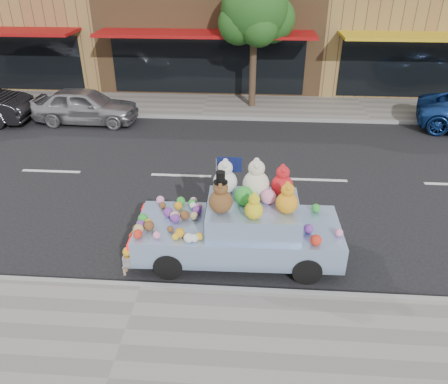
{
  "coord_description": "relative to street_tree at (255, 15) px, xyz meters",
  "views": [
    {
      "loc": [
        2.11,
        -11.52,
        5.92
      ],
      "look_at": [
        1.51,
        -3.15,
        1.25
      ],
      "focal_mm": 35.0,
      "sensor_mm": 36.0,
      "label": 1
    }
  ],
  "objects": [
    {
      "name": "art_car",
      "position": [
        -0.14,
        -10.33,
        -2.9
      ],
      "size": [
        4.52,
        1.86,
        2.24
      ],
      "rotation": [
        0.0,
        0.0,
        0.02
      ],
      "color": "black",
      "rests_on": "ground"
    },
    {
      "name": "far_kerb",
      "position": [
        -2.03,
        -1.55,
        -3.63
      ],
      "size": [
        60.0,
        0.12,
        0.13
      ],
      "primitive_type": "cube",
      "color": "gray",
      "rests_on": "ground"
    },
    {
      "name": "far_sidewalk",
      "position": [
        -2.03,
        -0.05,
        -3.63
      ],
      "size": [
        60.0,
        3.0,
        0.12
      ],
      "primitive_type": "cube",
      "color": "gray",
      "rests_on": "ground"
    },
    {
      "name": "storefront_right",
      "position": [
        7.97,
        5.42,
        -0.05
      ],
      "size": [
        10.0,
        9.8,
        7.3
      ],
      "color": "olive",
      "rests_on": "ground"
    },
    {
      "name": "near_sidewalk",
      "position": [
        -2.03,
        -13.05,
        -3.63
      ],
      "size": [
        60.0,
        3.0,
        0.12
      ],
      "primitive_type": "cube",
      "color": "gray",
      "rests_on": "ground"
    },
    {
      "name": "near_kerb",
      "position": [
        -2.03,
        -11.55,
        -3.63
      ],
      "size": [
        60.0,
        0.12,
        0.13
      ],
      "primitive_type": "cube",
      "color": "gray",
      "rests_on": "ground"
    },
    {
      "name": "storefront_mid",
      "position": [
        -2.03,
        5.42,
        -0.05
      ],
      "size": [
        10.0,
        9.8,
        7.3
      ],
      "color": "brown",
      "rests_on": "ground"
    },
    {
      "name": "street_tree",
      "position": [
        0.0,
        0.0,
        0.0
      ],
      "size": [
        3.0,
        2.7,
        5.22
      ],
      "color": "#38281C",
      "rests_on": "ground"
    },
    {
      "name": "car_silver",
      "position": [
        -6.38,
        -2.27,
        -3.02
      ],
      "size": [
        4.01,
        1.7,
        1.35
      ],
      "primitive_type": "imported",
      "rotation": [
        0.0,
        0.0,
        1.54
      ],
      "color": "#A2A2A7",
      "rests_on": "ground"
    },
    {
      "name": "ground",
      "position": [
        -2.03,
        -6.55,
        -3.69
      ],
      "size": [
        120.0,
        120.0,
        0.0
      ],
      "primitive_type": "plane",
      "color": "black",
      "rests_on": "ground"
    },
    {
      "name": "storefront_left",
      "position": [
        -12.03,
        5.42,
        -0.05
      ],
      "size": [
        10.0,
        9.8,
        7.3
      ],
      "color": "olive",
      "rests_on": "ground"
    }
  ]
}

